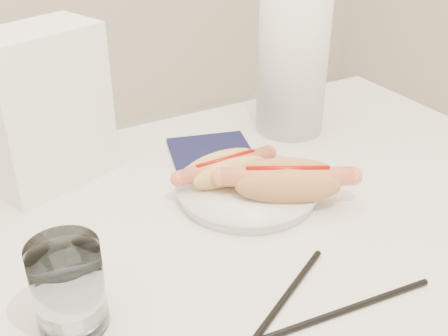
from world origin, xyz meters
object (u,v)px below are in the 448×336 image
napkin_box (44,109)px  water_glass (68,287)px  table (206,295)px  hotdog_right (287,181)px  paper_towel_roll (293,57)px  plate (247,191)px  hotdog_left (226,169)px

napkin_box → water_glass: bearing=-121.6°
table → napkin_box: 0.35m
hotdog_right → paper_towel_roll: bearing=82.4°
hotdog_right → plate: bearing=153.4°
table → napkin_box: size_ratio=5.19×
water_glass → napkin_box: (0.06, 0.31, 0.06)m
table → napkin_box: bearing=110.8°
table → hotdog_left: bearing=51.2°
water_glass → paper_towel_roll: paper_towel_roll is taller
hotdog_left → water_glass: (-0.27, -0.15, 0.01)m
water_glass → table: bearing=9.3°
water_glass → paper_towel_roll: size_ratio=0.38×
napkin_box → paper_towel_roll: bearing=-24.6°
table → hotdog_right: (0.15, 0.05, 0.10)m
table → hotdog_left: size_ratio=7.86×
hotdog_left → paper_towel_roll: 0.26m
plate → napkin_box: napkin_box is taller
table → hotdog_right: hotdog_right is taller
plate → hotdog_left: bearing=125.1°
water_glass → hotdog_right: bearing=13.2°
table → paper_towel_roll: size_ratio=4.47×
plate → paper_towel_roll: 0.27m
table → plate: (0.12, 0.10, 0.07)m
hotdog_right → water_glass: water_glass is taller
water_glass → hotdog_left: bearing=29.5°
hotdog_left → napkin_box: napkin_box is taller
table → paper_towel_roll: bearing=39.7°
water_glass → paper_towel_roll: (0.48, 0.28, 0.08)m
hotdog_right → napkin_box: (-0.26, 0.24, 0.08)m
hotdog_left → paper_towel_roll: bearing=31.1°
hotdog_left → hotdog_right: size_ratio=0.89×
table → plate: size_ratio=6.04×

